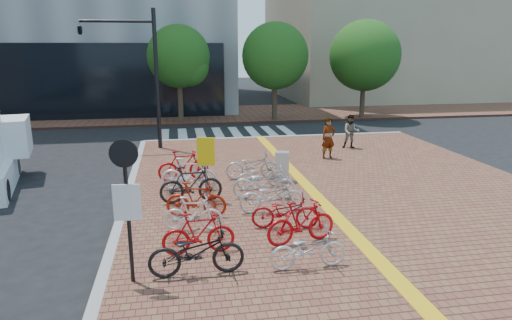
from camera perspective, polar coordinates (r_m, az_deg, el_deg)
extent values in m
plane|color=black|center=(12.48, 1.59, -8.66)|extent=(120.00, 120.00, 0.00)
cube|color=gray|center=(24.34, 2.79, 2.83)|extent=(14.00, 0.25, 0.15)
cube|color=brown|center=(32.69, -5.91, 5.67)|extent=(70.00, 8.00, 0.15)
cube|color=gray|center=(47.99, 15.86, 18.59)|extent=(20.00, 18.00, 18.00)
cube|color=silver|center=(25.73, -11.39, 3.02)|extent=(0.50, 4.00, 0.01)
cube|color=silver|center=(25.72, -9.16, 3.12)|extent=(0.50, 4.00, 0.01)
cube|color=silver|center=(25.75, -6.93, 3.21)|extent=(0.50, 4.00, 0.01)
cube|color=silver|center=(25.83, -4.72, 3.30)|extent=(0.50, 4.00, 0.01)
cube|color=silver|center=(25.94, -2.51, 3.38)|extent=(0.50, 4.00, 0.01)
cube|color=silver|center=(26.08, -0.33, 3.45)|extent=(0.50, 4.00, 0.01)
cube|color=silver|center=(26.27, 1.82, 3.52)|extent=(0.50, 4.00, 0.01)
cube|color=silver|center=(26.49, 3.94, 3.59)|extent=(0.50, 4.00, 0.01)
cylinder|color=#38281E|center=(28.96, -9.42, 7.22)|extent=(0.32, 0.32, 2.60)
sphere|color=#194714|center=(28.77, -9.65, 12.66)|extent=(3.80, 3.80, 3.80)
sphere|color=#194714|center=(28.50, -8.36, 11.49)|extent=(2.40, 2.40, 2.40)
cylinder|color=#38281E|center=(29.65, 2.34, 7.55)|extent=(0.32, 0.32, 2.60)
sphere|color=#194714|center=(29.46, 2.40, 12.87)|extent=(4.20, 4.20, 4.20)
sphere|color=#194714|center=(29.33, 3.68, 11.68)|extent=(2.40, 2.40, 2.40)
cylinder|color=#38281E|center=(31.49, 13.16, 7.58)|extent=(0.32, 0.32, 2.60)
sphere|color=#194714|center=(31.31, 13.45, 12.58)|extent=(4.60, 4.60, 4.60)
sphere|color=#194714|center=(31.30, 14.64, 11.41)|extent=(2.40, 2.40, 2.40)
imported|color=black|center=(9.73, -7.45, -11.29)|extent=(2.01, 0.75, 1.05)
imported|color=red|center=(10.65, -7.19, -9.08)|extent=(1.70, 0.56, 1.01)
imported|color=white|center=(11.96, -7.87, -6.66)|extent=(1.60, 0.71, 0.93)
imported|color=#A51D0B|center=(12.87, -7.49, -4.92)|extent=(1.75, 0.82, 1.02)
imported|color=black|center=(14.04, -8.13, -3.03)|extent=(1.95, 0.68, 1.15)
imported|color=white|center=(15.26, -8.42, -1.73)|extent=(1.89, 0.75, 1.11)
imported|color=#B60D10|center=(16.37, -9.05, -0.69)|extent=(1.87, 0.78, 1.09)
imported|color=silver|center=(10.02, 6.52, -10.98)|extent=(1.70, 0.64, 0.89)
imported|color=#B60D11|center=(11.15, 5.68, -7.74)|extent=(1.87, 0.87, 1.08)
imported|color=#9E0B13|center=(12.02, 3.64, -6.47)|extent=(1.83, 0.93, 0.92)
imported|color=silver|center=(13.12, 1.97, -4.49)|extent=(1.88, 0.66, 0.99)
imported|color=silver|center=(14.24, 1.02, -2.89)|extent=(2.05, 1.03, 1.03)
imported|color=#A4A4A8|center=(15.36, 0.48, -1.90)|extent=(1.76, 0.92, 0.88)
imported|color=#A6A5AA|center=(16.38, -0.51, -0.68)|extent=(1.92, 0.75, 1.00)
imported|color=gray|center=(19.55, 9.03, 2.70)|extent=(0.70, 0.52, 1.74)
imported|color=#4A4F5D|center=(21.74, 11.79, 3.50)|extent=(0.91, 0.81, 1.57)
cube|color=silver|center=(16.14, 3.27, -0.81)|extent=(0.56, 0.47, 1.06)
cylinder|color=#B7B7BC|center=(14.07, -6.28, -1.25)|extent=(0.09, 0.09, 1.94)
cube|color=yellow|center=(13.87, -6.33, 1.05)|extent=(0.54, 0.16, 0.86)
cylinder|color=black|center=(9.37, -15.68, -6.43)|extent=(0.09, 0.09, 2.94)
cylinder|color=black|center=(8.97, -16.23, 0.80)|extent=(0.55, 0.09, 0.55)
cube|color=silver|center=(9.24, -15.81, -5.13)|extent=(0.54, 0.09, 0.74)
cylinder|color=black|center=(21.51, -12.29, 9.70)|extent=(0.19, 0.19, 6.29)
cylinder|color=black|center=(21.59, -16.99, 16.26)|extent=(3.14, 0.13, 0.13)
imported|color=black|center=(21.80, -21.18, 15.08)|extent=(0.28, 1.30, 0.52)
cylinder|color=black|center=(19.69, -27.79, -0.66)|extent=(0.36, 0.75, 0.72)
cylinder|color=black|center=(16.53, -28.88, -3.38)|extent=(0.36, 0.75, 0.72)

